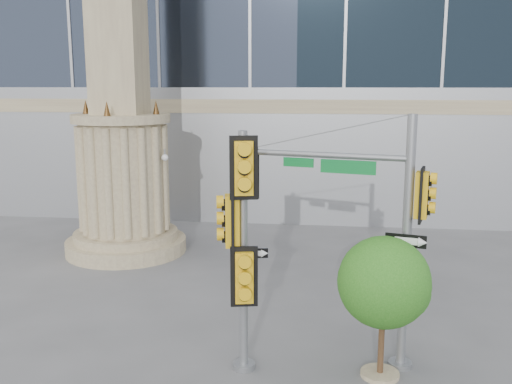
# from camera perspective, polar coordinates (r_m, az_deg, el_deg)

# --- Properties ---
(monument) EXTENTS (4.40, 4.40, 16.60)m
(monument) POSITION_cam_1_polar(r_m,az_deg,el_deg) (21.05, -13.41, 8.73)
(monument) COLOR gray
(monument) RESTS_ON ground
(main_signal_pole) EXTENTS (4.23, 1.42, 5.56)m
(main_signal_pole) POSITION_cam_1_polar(r_m,az_deg,el_deg) (12.57, 10.38, -1.90)
(main_signal_pole) COLOR slate
(main_signal_pole) RESTS_ON ground
(secondary_signal_pole) EXTENTS (0.96, 0.69, 5.23)m
(secondary_signal_pole) POSITION_cam_1_polar(r_m,az_deg,el_deg) (11.91, -1.52, -4.30)
(secondary_signal_pole) COLOR slate
(secondary_signal_pole) RESTS_ON ground
(street_tree) EXTENTS (1.98, 1.93, 3.08)m
(street_tree) POSITION_cam_1_polar(r_m,az_deg,el_deg) (12.32, 12.82, -9.14)
(street_tree) COLOR gray
(street_tree) RESTS_ON ground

